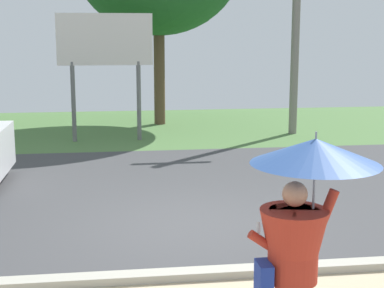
% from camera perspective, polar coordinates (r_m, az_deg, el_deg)
% --- Properties ---
extents(ground_plane, '(40.00, 22.00, 0.20)m').
position_cam_1_polar(ground_plane, '(12.02, -2.28, -3.70)').
color(ground_plane, '#424244').
extents(monk_pedestrian, '(1.13, 1.12, 2.13)m').
position_cam_1_polar(monk_pedestrian, '(5.24, 10.38, -9.45)').
color(monk_pedestrian, '#B22D1E').
rests_on(monk_pedestrian, ground_plane).
extents(utility_pole, '(1.80, 0.24, 6.81)m').
position_cam_1_polar(utility_pole, '(17.57, 10.18, 12.63)').
color(utility_pole, gray).
rests_on(utility_pole, ground_plane).
extents(roadside_billboard, '(2.60, 0.12, 3.50)m').
position_cam_1_polar(roadside_billboard, '(16.26, -8.52, 9.21)').
color(roadside_billboard, slate).
rests_on(roadside_billboard, ground_plane).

